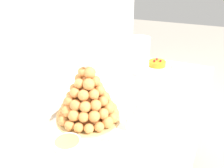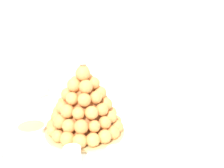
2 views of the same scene
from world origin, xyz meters
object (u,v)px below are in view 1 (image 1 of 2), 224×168
Objects in this scene: dessert_cup_mid_right at (140,109)px; macaron_goblet at (139,54)px; serving_tray at (101,121)px; dessert_cup_left at (104,165)px; croquembouche at (88,98)px; dessert_cup_centre at (132,124)px; dessert_cup_right at (147,97)px; dessert_cup_mid_left at (117,141)px; wine_glass at (26,114)px; creme_brulee_ramekin at (67,143)px; fruit_tart_plate at (157,65)px.

macaron_goblet is (0.37, 0.15, 0.12)m from dessert_cup_mid_right.
dessert_cup_left reaches higher than serving_tray.
croquembouche is 0.51m from macaron_goblet.
dessert_cup_right is (0.24, 0.02, -0.00)m from dessert_cup_centre.
wine_glass is (-0.09, 0.32, 0.07)m from dessert_cup_mid_left.
dessert_cup_centre is 0.35× the size of wine_glass.
fruit_tart_plate is (0.92, -0.07, -0.01)m from creme_brulee_ramekin.
serving_tray is 0.14m from dessert_cup_centre.
dessert_cup_centre is 0.24m from dessert_cup_right.
dessert_cup_mid_right is at bearing -47.04° from serving_tray.
dessert_cup_mid_left is 1.10× the size of dessert_cup_right.
dessert_cup_mid_right is at bearing 3.12° from dessert_cup_centre.
macaron_goblet reaches higher than dessert_cup_mid_left.
creme_brulee_ramekin is at bearing -82.92° from wine_glass.
croquembouche is at bearing 39.61° from dessert_cup_left.
dessert_cup_mid_left is at bearing -132.73° from serving_tray.
fruit_tart_plate is at bearing 6.23° from dessert_cup_left.
creme_brulee_ramekin reaches higher than serving_tray.
macaron_goblet reaches higher than dessert_cup_centre.
serving_tray is at bearing -178.06° from macaron_goblet.
dessert_cup_mid_left is 0.23× the size of macaron_goblet.
dessert_cup_right is 0.33× the size of wine_glass.
wine_glass is (-0.02, 0.16, 0.09)m from creme_brulee_ramekin.
fruit_tart_plate is 0.97m from wine_glass.
wine_glass reaches higher than serving_tray.
macaron_goblet is at bearing 13.44° from dessert_cup_mid_left.
fruit_tart_plate is (0.73, -0.09, -0.10)m from croquembouche.
dessert_cup_right is 0.46m from creme_brulee_ramekin.
macaron_goblet reaches higher than dessert_cup_mid_right.
dessert_cup_mid_left is (0.12, 0.01, 0.00)m from dessert_cup_left.
croquembouche is 1.12× the size of macaron_goblet.
dessert_cup_left is 0.48m from dessert_cup_right.
serving_tray is at bearing 132.96° from dessert_cup_mid_right.
fruit_tart_plate is (0.73, -0.03, 0.01)m from serving_tray.
dessert_cup_centre is 1.06× the size of dessert_cup_right.
creme_brulee_ramekin is at bearing 112.66° from dessert_cup_mid_left.
dessert_cup_centre is at bearing -171.78° from fruit_tart_plate.
dessert_cup_right is (0.25, -0.18, -0.08)m from croquembouche.
croquembouche is 0.32m from dessert_cup_right.
dessert_cup_mid_left is 0.85m from fruit_tart_plate.
dessert_cup_left is 0.57× the size of creme_brulee_ramekin.
creme_brulee_ramekin is 0.49× the size of fruit_tart_plate.
macaron_goblet is 1.57× the size of wine_glass.
creme_brulee_ramekin is at bearing 175.79° from fruit_tart_plate.
creme_brulee_ramekin is (-0.18, -0.02, -0.09)m from croquembouche.
dessert_cup_mid_right is 0.28× the size of fruit_tart_plate.
dessert_cup_mid_right is at bearing -0.07° from dessert_cup_mid_left.
dessert_cup_right reaches higher than creme_brulee_ramekin.
dessert_cup_right is at bearing -19.99° from creme_brulee_ramekin.
dessert_cup_centre is at bearing -89.65° from serving_tray.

